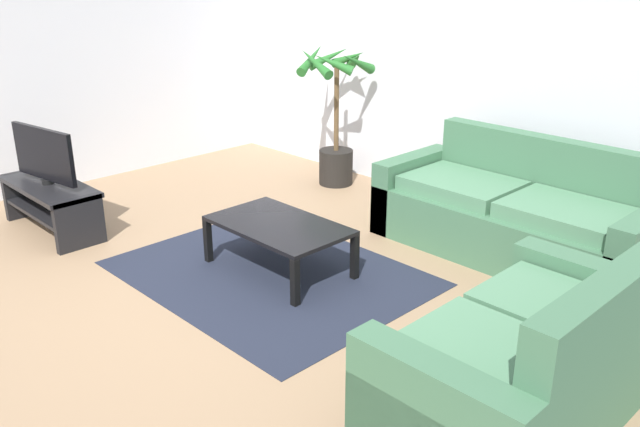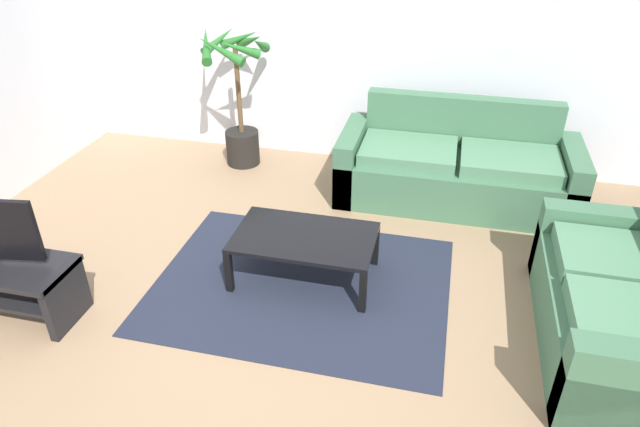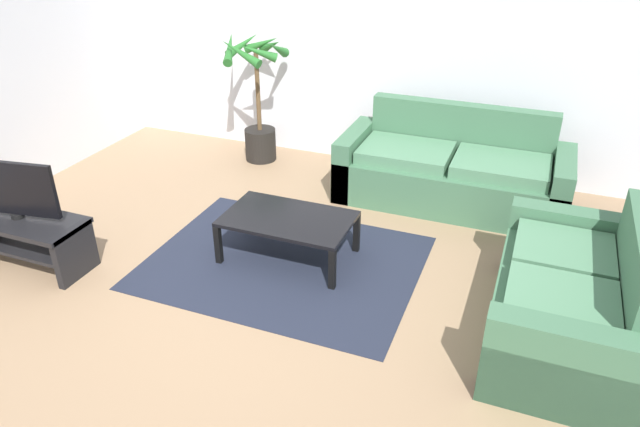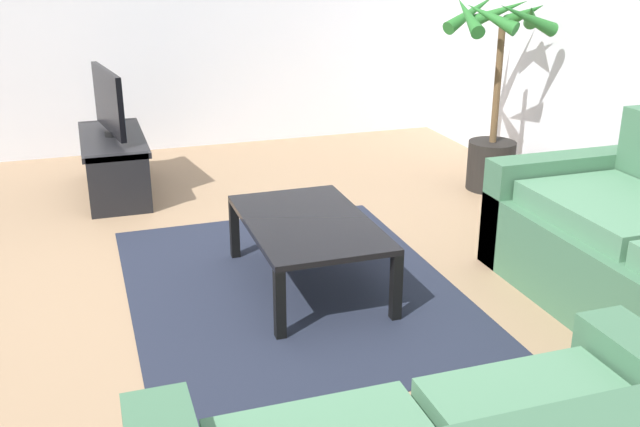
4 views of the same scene
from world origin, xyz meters
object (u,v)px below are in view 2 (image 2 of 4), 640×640
couch_main (536,312)px  couch_loveseat (462,597)px  coffee_table (252,368)px  tv_stand (74,242)px  potted_palm (399,173)px  tv (62,188)px

couch_main → couch_loveseat: bearing=-47.9°
coffee_table → couch_loveseat: bearing=10.8°
tv_stand → potted_palm: (0.24, 3.04, 0.32)m
tv_stand → potted_palm: potted_palm is taller
couch_main → tv_stand: 3.77m
tv → couch_loveseat: bearing=14.9°
couch_loveseat → potted_palm: bearing=153.1°
couch_loveseat → coffee_table: (-1.52, -0.29, 0.09)m
couch_main → tv_stand: bearing=-132.8°
couch_loveseat → potted_palm: 4.32m
coffee_table → tv: bearing=-162.7°
tv_stand → coffee_table: size_ratio=1.16×
coffee_table → potted_palm: 3.23m
coffee_table → tv_stand: bearing=-162.6°
tv → potted_palm: size_ratio=0.82×
couch_loveseat → tv: 4.25m
tv_stand → coffee_table: bearing=17.4°
tv → potted_palm: potted_palm is taller
couch_main → potted_palm: bearing=173.3°
tv_stand → tv: size_ratio=1.13×
tv_stand → tv: 0.47m
potted_palm → tv_stand: bearing=-94.5°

